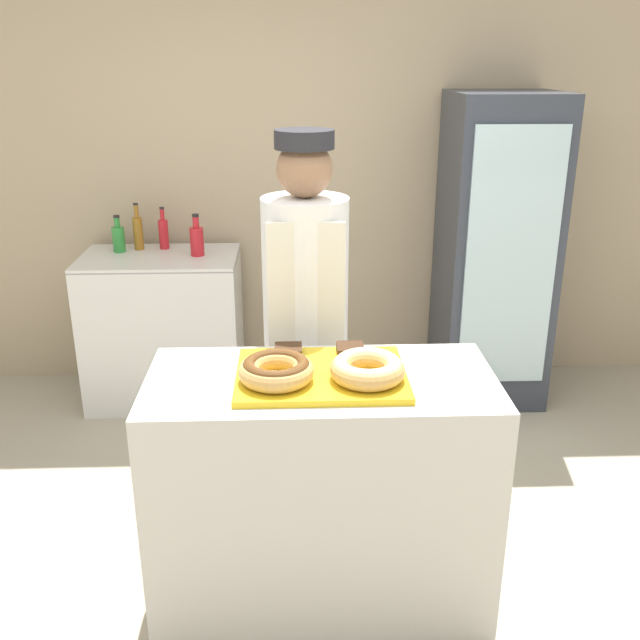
# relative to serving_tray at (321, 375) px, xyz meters

# --- Properties ---
(ground_plane) EXTENTS (14.00, 14.00, 0.00)m
(ground_plane) POSITION_rel_serving_tray_xyz_m (0.00, 0.00, -0.95)
(ground_plane) COLOR #A89E89
(wall_back) EXTENTS (8.00, 0.06, 2.70)m
(wall_back) POSITION_rel_serving_tray_xyz_m (0.00, 2.13, 0.40)
(wall_back) COLOR tan
(wall_back) RESTS_ON ground_plane
(display_counter) EXTENTS (1.23, 0.59, 0.93)m
(display_counter) POSITION_rel_serving_tray_xyz_m (0.00, 0.00, -0.48)
(display_counter) COLOR beige
(display_counter) RESTS_ON ground_plane
(serving_tray) EXTENTS (0.59, 0.44, 0.02)m
(serving_tray) POSITION_rel_serving_tray_xyz_m (0.00, 0.00, 0.00)
(serving_tray) COLOR yellow
(serving_tray) RESTS_ON display_counter
(donut_chocolate_glaze) EXTENTS (0.26, 0.26, 0.08)m
(donut_chocolate_glaze) POSITION_rel_serving_tray_xyz_m (-0.15, -0.07, 0.06)
(donut_chocolate_glaze) COLOR tan
(donut_chocolate_glaze) RESTS_ON serving_tray
(donut_light_glaze) EXTENTS (0.26, 0.26, 0.08)m
(donut_light_glaze) POSITION_rel_serving_tray_xyz_m (0.15, -0.07, 0.06)
(donut_light_glaze) COLOR tan
(donut_light_glaze) RESTS_ON serving_tray
(brownie_back_left) EXTENTS (0.10, 0.10, 0.03)m
(brownie_back_left) POSITION_rel_serving_tray_xyz_m (-0.11, 0.16, 0.03)
(brownie_back_left) COLOR #382111
(brownie_back_left) RESTS_ON serving_tray
(brownie_back_right) EXTENTS (0.10, 0.10, 0.03)m
(brownie_back_right) POSITION_rel_serving_tray_xyz_m (0.11, 0.16, 0.03)
(brownie_back_right) COLOR #382111
(brownie_back_right) RESTS_ON serving_tray
(baker_person) EXTENTS (0.36, 0.36, 1.72)m
(baker_person) POSITION_rel_serving_tray_xyz_m (-0.04, 0.57, -0.03)
(baker_person) COLOR #4C4C51
(baker_person) RESTS_ON ground_plane
(beverage_fridge) EXTENTS (0.61, 0.63, 1.81)m
(beverage_fridge) POSITION_rel_serving_tray_xyz_m (1.10, 1.76, -0.04)
(beverage_fridge) COLOR #333842
(beverage_fridge) RESTS_ON ground_plane
(chest_freezer) EXTENTS (0.91, 0.57, 0.90)m
(chest_freezer) POSITION_rel_serving_tray_xyz_m (-0.87, 1.76, -0.49)
(chest_freezer) COLOR silver
(chest_freezer) RESTS_ON ground_plane
(bottle_red) EXTENTS (0.08, 0.08, 0.24)m
(bottle_red) POSITION_rel_serving_tray_xyz_m (-0.64, 1.76, 0.05)
(bottle_red) COLOR red
(bottle_red) RESTS_ON chest_freezer
(bottle_red_b) EXTENTS (0.06, 0.06, 0.25)m
(bottle_red_b) POSITION_rel_serving_tray_xyz_m (-0.86, 1.93, 0.05)
(bottle_red_b) COLOR red
(bottle_red_b) RESTS_ON chest_freezer
(bottle_amber) EXTENTS (0.06, 0.06, 0.28)m
(bottle_amber) POSITION_rel_serving_tray_xyz_m (-1.01, 1.92, 0.06)
(bottle_amber) COLOR #99661E
(bottle_amber) RESTS_ON chest_freezer
(bottle_green) EXTENTS (0.07, 0.07, 0.22)m
(bottle_green) POSITION_rel_serving_tray_xyz_m (-1.12, 1.87, 0.04)
(bottle_green) COLOR #2D8C38
(bottle_green) RESTS_ON chest_freezer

